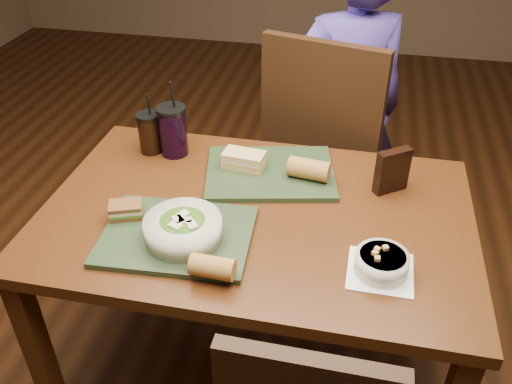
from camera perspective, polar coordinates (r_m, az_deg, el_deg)
ground at (r=2.18m, az=0.00°, el=-17.93°), size 6.00×6.00×0.00m
dining_table at (r=1.70m, az=0.00°, el=-4.43°), size 1.30×0.85×0.75m
chair_far at (r=2.27m, az=6.76°, el=4.77°), size 0.58×0.59×1.10m
diner at (r=2.36m, az=9.38°, el=8.34°), size 0.60×0.49×1.41m
tray_near at (r=1.56m, az=-8.30°, el=-4.59°), size 0.44×0.34×0.02m
tray_far at (r=1.81m, az=1.50°, el=2.04°), size 0.48×0.40×0.02m
salad_bowl at (r=1.51m, az=-7.69°, el=-3.74°), size 0.22×0.22×0.07m
soup_bowl at (r=1.46m, az=13.09°, el=-7.29°), size 0.17×0.17×0.07m
sandwich_near at (r=1.63m, az=-13.53°, el=-1.83°), size 0.11×0.09×0.04m
sandwich_far at (r=1.81m, az=-1.28°, el=3.41°), size 0.14×0.09×0.05m
baguette_near at (r=1.39m, az=-4.62°, el=-7.88°), size 0.12×0.06×0.06m
baguette_far at (r=1.76m, az=5.59°, el=2.42°), size 0.14×0.09×0.07m
cup_cola at (r=1.95m, az=-11.15°, el=6.15°), size 0.08×0.08×0.23m
cup_berry at (r=1.91m, az=-8.74°, el=6.42°), size 0.10×0.10×0.28m
chip_bag at (r=1.75m, az=14.14°, el=2.17°), size 0.11×0.09×0.15m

